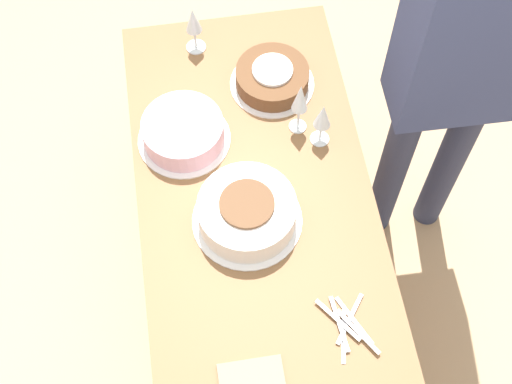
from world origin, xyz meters
TOP-DOWN VIEW (x-y plane):
  - ground_plane at (0.00, 0.00)m, footprint 12.00×12.00m
  - dining_table at (0.00, 0.00)m, footprint 1.54×0.75m
  - cake_center_white at (-0.07, 0.04)m, footprint 0.34×0.34m
  - cake_front_chocolate at (0.44, -0.13)m, footprint 0.29×0.29m
  - cake_back_decorated at (0.26, 0.20)m, footprint 0.31×0.31m
  - wine_glass_near at (0.25, -0.18)m, footprint 0.06×0.06m
  - wine_glass_far at (0.64, 0.12)m, footprint 0.07×0.07m
  - wine_glass_extra at (0.19, -0.24)m, footprint 0.06×0.06m
  - fork_pile at (-0.45, -0.19)m, footprint 0.20×0.15m
  - person_cutting at (0.23, -0.67)m, footprint 0.23×0.40m

SIDE VIEW (x-z plane):
  - ground_plane at x=0.00m, z-range 0.00..0.00m
  - dining_table at x=0.00m, z-range 0.26..1.03m
  - fork_pile at x=-0.45m, z-range 0.77..0.79m
  - cake_front_chocolate at x=0.44m, z-range 0.77..0.85m
  - cake_back_decorated at x=0.26m, z-range 0.77..0.86m
  - cake_center_white at x=-0.07m, z-range 0.77..0.88m
  - wine_glass_extra at x=0.19m, z-range 0.81..0.99m
  - wine_glass_far at x=0.64m, z-range 0.81..1.00m
  - wine_glass_near at x=0.25m, z-range 0.82..1.04m
  - person_cutting at x=0.23m, z-range 0.19..1.94m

